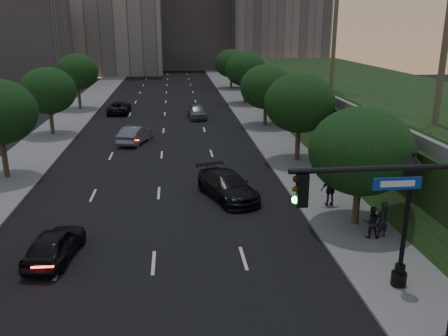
{
  "coord_description": "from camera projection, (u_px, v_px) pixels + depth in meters",
  "views": [
    {
      "loc": [
        1.12,
        -13.92,
        10.11
      ],
      "look_at": [
        3.36,
        7.23,
        3.6
      ],
      "focal_mm": 38.0,
      "sensor_mm": 36.0,
      "label": 1
    }
  ],
  "objects": [
    {
      "name": "sedan_near_right",
      "position": [
        227.0,
        186.0,
        28.4
      ],
      "size": [
        3.91,
        5.84,
        1.57
      ],
      "primitive_type": "imported",
      "rotation": [
        0.0,
        0.0,
        0.35
      ],
      "color": "black",
      "rests_on": "ground"
    },
    {
      "name": "tree_right_e",
      "position": [
        231.0,
        63.0,
        74.89
      ],
      "size": [
        5.2,
        5.2,
        6.24
      ],
      "color": "#38281C",
      "rests_on": "ground"
    },
    {
      "name": "ground",
      "position": [
        148.0,
        334.0,
        16.08
      ],
      "size": [
        160.0,
        160.0,
        0.0
      ],
      "primitive_type": "plane",
      "color": "black",
      "rests_on": "ground"
    },
    {
      "name": "sedan_far_right",
      "position": [
        197.0,
        111.0,
        52.37
      ],
      "size": [
        2.17,
        4.7,
        1.56
      ],
      "primitive_type": "imported",
      "rotation": [
        0.0,
        0.0,
        0.07
      ],
      "color": "slate",
      "rests_on": "ground"
    },
    {
      "name": "sidewalk_left",
      "position": [
        51.0,
        137.0,
        43.55
      ],
      "size": [
        4.5,
        140.0,
        0.15
      ],
      "primitive_type": "cube",
      "color": "slate",
      "rests_on": "ground"
    },
    {
      "name": "office_block_filler",
      "position": [
        7.0,
        43.0,
        77.98
      ],
      "size": [
        18.0,
        16.0,
        14.0
      ],
      "primitive_type": "cube",
      "color": "gray",
      "rests_on": "ground"
    },
    {
      "name": "sidewalk_right",
      "position": [
        270.0,
        132.0,
        45.62
      ],
      "size": [
        4.5,
        140.0,
        0.15
      ],
      "primitive_type": "cube",
      "color": "slate",
      "rests_on": "ground"
    },
    {
      "name": "pedestrian_c",
      "position": [
        331.0,
        190.0,
        26.76
      ],
      "size": [
        1.13,
        0.48,
        1.91
      ],
      "primitive_type": "imported",
      "rotation": [
        0.0,
        0.0,
        3.16
      ],
      "color": "black",
      "rests_on": "sidewalk_right"
    },
    {
      "name": "tree_left_d",
      "position": [
        77.0,
        72.0,
        56.5
      ],
      "size": [
        5.0,
        5.0,
        6.71
      ],
      "color": "#38281C",
      "rests_on": "ground"
    },
    {
      "name": "tree_right_b",
      "position": [
        300.0,
        103.0,
        34.81
      ],
      "size": [
        5.2,
        5.2,
        6.74
      ],
      "color": "#38281C",
      "rests_on": "ground"
    },
    {
      "name": "street_lamp",
      "position": [
        405.0,
        227.0,
        18.11
      ],
      "size": [
        0.64,
        0.64,
        5.62
      ],
      "color": "black",
      "rests_on": "ground"
    },
    {
      "name": "parapet_wall",
      "position": [
        311.0,
        90.0,
        42.79
      ],
      "size": [
        0.35,
        90.0,
        0.7
      ],
      "primitive_type": "cube",
      "color": "slate",
      "rests_on": "embankment"
    },
    {
      "name": "sedan_mid_left",
      "position": [
        135.0,
        134.0,
        41.53
      ],
      "size": [
        3.03,
        4.98,
        1.55
      ],
      "primitive_type": "imported",
      "rotation": [
        0.0,
        0.0,
        2.82
      ],
      "color": "slate",
      "rests_on": "ground"
    },
    {
      "name": "pedestrian_a",
      "position": [
        382.0,
        220.0,
        22.78
      ],
      "size": [
        0.78,
        0.64,
        1.83
      ],
      "primitive_type": "imported",
      "rotation": [
        0.0,
        0.0,
        3.5
      ],
      "color": "black",
      "rests_on": "sidewalk_right"
    },
    {
      "name": "pedestrian_b",
      "position": [
        371.0,
        222.0,
        22.78
      ],
      "size": [
        0.89,
        0.76,
        1.6
      ],
      "primitive_type": "imported",
      "rotation": [
        0.0,
        0.0,
        2.93
      ],
      "color": "black",
      "rests_on": "sidewalk_right"
    },
    {
      "name": "embankment",
      "position": [
        398.0,
        114.0,
        44.33
      ],
      "size": [
        18.0,
        90.0,
        4.0
      ],
      "primitive_type": "cube",
      "color": "black",
      "rests_on": "ground"
    },
    {
      "name": "tree_right_c",
      "position": [
        266.0,
        87.0,
        47.32
      ],
      "size": [
        5.2,
        5.2,
        6.24
      ],
      "color": "#38281C",
      "rests_on": "ground"
    },
    {
      "name": "tree_left_c",
      "position": [
        48.0,
        91.0,
        43.29
      ],
      "size": [
        5.0,
        5.0,
        6.34
      ],
      "color": "#38281C",
      "rests_on": "ground"
    },
    {
      "name": "traffic_signal_mast",
      "position": [
        429.0,
        252.0,
        13.91
      ],
      "size": [
        5.68,
        0.56,
        7.0
      ],
      "color": "black",
      "rests_on": "ground"
    },
    {
      "name": "tree_right_a",
      "position": [
        361.0,
        151.0,
        23.55
      ],
      "size": [
        5.2,
        5.2,
        6.24
      ],
      "color": "#38281C",
      "rests_on": "ground"
    },
    {
      "name": "office_block_mid",
      "position": [
        192.0,
        10.0,
        109.87
      ],
      "size": [
        22.0,
        18.0,
        26.0
      ],
      "primitive_type": "cube",
      "color": "gray",
      "rests_on": "ground"
    },
    {
      "name": "tree_right_d",
      "position": [
        245.0,
        69.0,
        60.49
      ],
      "size": [
        5.2,
        5.2,
        6.74
      ],
      "color": "#38281C",
      "rests_on": "ground"
    },
    {
      "name": "sedan_near_left",
      "position": [
        55.0,
        244.0,
        21.0
      ],
      "size": [
        2.32,
        4.46,
        1.45
      ],
      "primitive_type": "imported",
      "rotation": [
        0.0,
        0.0,
        2.99
      ],
      "color": "black",
      "rests_on": "ground"
    },
    {
      "name": "sedan_far_left",
      "position": [
        119.0,
        107.0,
        55.21
      ],
      "size": [
        2.49,
        5.17,
        1.42
      ],
      "primitive_type": "imported",
      "rotation": [
        0.0,
        0.0,
        3.11
      ],
      "color": "black",
      "rests_on": "ground"
    },
    {
      "name": "road_surface",
      "position": [
        163.0,
        135.0,
        44.6
      ],
      "size": [
        16.0,
        140.0,
        0.02
      ],
      "primitive_type": "cube",
      "color": "black",
      "rests_on": "ground"
    }
  ]
}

